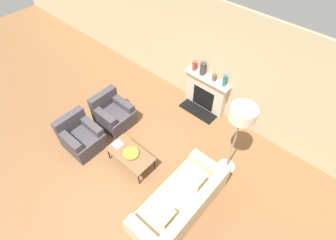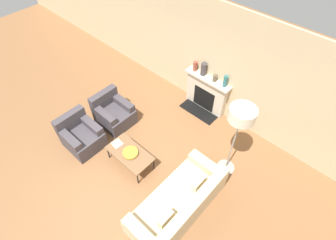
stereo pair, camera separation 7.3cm
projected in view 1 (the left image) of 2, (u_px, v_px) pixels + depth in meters
ground_plane at (120, 173)px, 5.92m from camera, size 18.00×18.00×0.00m
wall_back at (208, 58)px, 6.37m from camera, size 18.00×0.06×2.90m
fireplace at (205, 93)px, 6.94m from camera, size 1.29×0.59×1.02m
couch at (181, 204)px, 5.13m from camera, size 0.92×2.09×0.78m
armchair_near at (81, 137)px, 6.20m from camera, size 0.87×0.77×0.84m
armchair_far at (113, 114)px, 6.69m from camera, size 0.87×0.77×0.84m
coffee_table at (130, 154)px, 5.80m from camera, size 1.07×0.57×0.41m
bowl at (131, 153)px, 5.74m from camera, size 0.35×0.35×0.06m
book at (118, 144)px, 5.92m from camera, size 0.24×0.23×0.02m
floor_lamp at (241, 118)px, 4.77m from camera, size 0.50×0.50×1.94m
mantel_vase_left at (194, 66)px, 6.66m from camera, size 0.11×0.11×0.25m
mantel_vase_center_left at (203, 69)px, 6.51m from camera, size 0.14×0.14×0.33m
mantel_vase_center_right at (214, 78)px, 6.42m from camera, size 0.11×0.11×0.17m
mantel_vase_right at (225, 81)px, 6.24m from camera, size 0.10×0.10×0.30m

